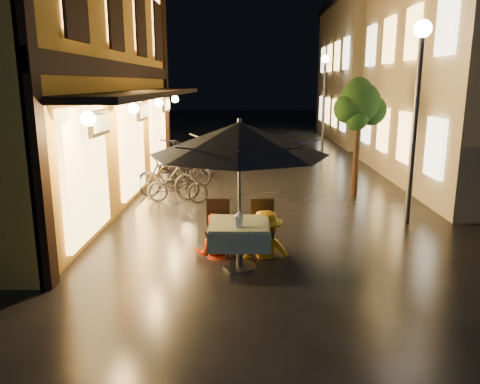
{
  "coord_description": "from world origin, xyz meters",
  "views": [
    {
      "loc": [
        -0.49,
        -7.87,
        3.0
      ],
      "look_at": [
        -0.62,
        0.03,
        1.15
      ],
      "focal_mm": 35.0,
      "sensor_mm": 36.0,
      "label": 1
    }
  ],
  "objects_px": {
    "streetlamp_near": "(418,87)",
    "person_yellow": "(266,212)",
    "cafe_table": "(239,234)",
    "patio_umbrella": "(239,139)",
    "person_orange": "(214,215)",
    "bicycle_0": "(177,186)",
    "table_lantern": "(239,218)"
  },
  "relations": [
    {
      "from": "table_lantern",
      "to": "patio_umbrella",
      "type": "bearing_deg",
      "value": 90.0
    },
    {
      "from": "cafe_table",
      "to": "table_lantern",
      "type": "relative_size",
      "value": 3.96
    },
    {
      "from": "streetlamp_near",
      "to": "person_orange",
      "type": "height_order",
      "value": "streetlamp_near"
    },
    {
      "from": "streetlamp_near",
      "to": "person_yellow",
      "type": "distance_m",
      "value": 4.31
    },
    {
      "from": "patio_umbrella",
      "to": "person_orange",
      "type": "distance_m",
      "value": 1.58
    },
    {
      "from": "patio_umbrella",
      "to": "bicycle_0",
      "type": "height_order",
      "value": "patio_umbrella"
    },
    {
      "from": "person_yellow",
      "to": "cafe_table",
      "type": "bearing_deg",
      "value": 40.32
    },
    {
      "from": "cafe_table",
      "to": "bicycle_0",
      "type": "relative_size",
      "value": 0.62
    },
    {
      "from": "bicycle_0",
      "to": "streetlamp_near",
      "type": "bearing_deg",
      "value": -102.29
    },
    {
      "from": "cafe_table",
      "to": "table_lantern",
      "type": "distance_m",
      "value": 0.41
    },
    {
      "from": "person_orange",
      "to": "person_yellow",
      "type": "distance_m",
      "value": 0.91
    },
    {
      "from": "table_lantern",
      "to": "bicycle_0",
      "type": "xyz_separation_m",
      "value": [
        -1.66,
        4.57,
        -0.5
      ]
    },
    {
      "from": "streetlamp_near",
      "to": "person_yellow",
      "type": "bearing_deg",
      "value": -147.52
    },
    {
      "from": "cafe_table",
      "to": "person_orange",
      "type": "xyz_separation_m",
      "value": [
        -0.46,
        0.56,
        0.16
      ]
    },
    {
      "from": "patio_umbrella",
      "to": "person_yellow",
      "type": "distance_m",
      "value": 1.52
    },
    {
      "from": "cafe_table",
      "to": "bicycle_0",
      "type": "height_order",
      "value": "bicycle_0"
    },
    {
      "from": "streetlamp_near",
      "to": "table_lantern",
      "type": "bearing_deg",
      "value": -142.21
    },
    {
      "from": "streetlamp_near",
      "to": "cafe_table",
      "type": "distance_m",
      "value": 5.01
    },
    {
      "from": "streetlamp_near",
      "to": "patio_umbrella",
      "type": "distance_m",
      "value": 4.5
    },
    {
      "from": "table_lantern",
      "to": "person_yellow",
      "type": "relative_size",
      "value": 0.15
    },
    {
      "from": "patio_umbrella",
      "to": "person_orange",
      "type": "bearing_deg",
      "value": 129.42
    },
    {
      "from": "cafe_table",
      "to": "patio_umbrella",
      "type": "relative_size",
      "value": 0.35
    },
    {
      "from": "patio_umbrella",
      "to": "person_yellow",
      "type": "height_order",
      "value": "patio_umbrella"
    },
    {
      "from": "streetlamp_near",
      "to": "patio_umbrella",
      "type": "relative_size",
      "value": 1.48
    },
    {
      "from": "streetlamp_near",
      "to": "table_lantern",
      "type": "relative_size",
      "value": 16.92
    },
    {
      "from": "cafe_table",
      "to": "person_yellow",
      "type": "height_order",
      "value": "person_yellow"
    },
    {
      "from": "patio_umbrella",
      "to": "table_lantern",
      "type": "distance_m",
      "value": 1.25
    },
    {
      "from": "streetlamp_near",
      "to": "cafe_table",
      "type": "height_order",
      "value": "streetlamp_near"
    },
    {
      "from": "cafe_table",
      "to": "person_yellow",
      "type": "xyz_separation_m",
      "value": [
        0.45,
        0.55,
        0.22
      ]
    },
    {
      "from": "streetlamp_near",
      "to": "person_orange",
      "type": "relative_size",
      "value": 2.82
    },
    {
      "from": "table_lantern",
      "to": "bicycle_0",
      "type": "bearing_deg",
      "value": 110.0
    },
    {
      "from": "bicycle_0",
      "to": "person_orange",
      "type": "bearing_deg",
      "value": -156.14
    }
  ]
}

